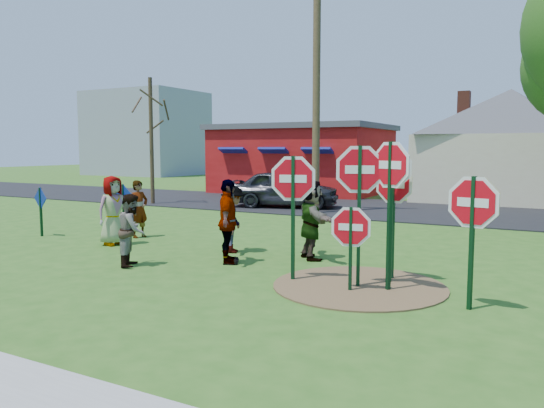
{
  "coord_description": "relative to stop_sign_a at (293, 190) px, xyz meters",
  "views": [
    {
      "loc": [
        7.63,
        -10.22,
        2.55
      ],
      "look_at": [
        1.3,
        1.52,
        1.15
      ],
      "focal_mm": 35.0,
      "sensor_mm": 36.0,
      "label": 1
    }
  ],
  "objects": [
    {
      "name": "stop_sign_g",
      "position": [
        1.28,
        0.13,
        0.15
      ],
      "size": [
        1.15,
        0.37,
        2.77
      ],
      "rotation": [
        0.0,
        0.0,
        0.29
      ],
      "color": "black",
      "rests_on": "ground"
    },
    {
      "name": "bare_tree_west",
      "position": [
        -11.89,
        9.65,
        1.94
      ],
      "size": [
        1.8,
        1.8,
        5.73
      ],
      "color": "#382819",
      "rests_on": "ground"
    },
    {
      "name": "stop_sign_a",
      "position": [
        0.0,
        0.0,
        0.0
      ],
      "size": [
        1.16,
        0.32,
        2.58
      ],
      "rotation": [
        0.0,
        0.0,
        0.26
      ],
      "color": "black",
      "rests_on": "ground"
    },
    {
      "name": "blue_diamond_b",
      "position": [
        -8.76,
        1.21,
        -0.87
      ],
      "size": [
        0.65,
        0.12,
        1.44
      ],
      "rotation": [
        0.0,
        0.0,
        -0.16
      ],
      "color": "black",
      "rests_on": "ground"
    },
    {
      "name": "distant_building",
      "position": [
        -31.2,
        31.15,
        2.23
      ],
      "size": [
        10.0,
        8.0,
        8.0
      ],
      "primitive_type": "cube",
      "color": "#8C939E",
      "rests_on": "ground"
    },
    {
      "name": "dirt_patch",
      "position": [
        1.3,
        0.15,
        -1.75
      ],
      "size": [
        3.2,
        3.2,
        0.03
      ],
      "primitive_type": "cylinder",
      "color": "brown",
      "rests_on": "ground"
    },
    {
      "name": "stop_sign_d",
      "position": [
        1.67,
        1.0,
        -0.08
      ],
      "size": [
        1.0,
        0.13,
        2.36
      ],
      "rotation": [
        0.0,
        0.0,
        -0.11
      ],
      "color": "black",
      "rests_on": "ground"
    },
    {
      "name": "person_b",
      "position": [
        -6.09,
        2.41,
        -0.94
      ],
      "size": [
        0.46,
        0.64,
        1.65
      ],
      "primitive_type": "imported",
      "rotation": [
        0.0,
        0.0,
        1.46
      ],
      "color": "#217A76",
      "rests_on": "ground"
    },
    {
      "name": "blue_diamond_d",
      "position": [
        -8.39,
        4.15,
        -0.91
      ],
      "size": [
        0.65,
        0.08,
        1.37
      ],
      "rotation": [
        0.0,
        0.0,
        0.1
      ],
      "color": "black",
      "rests_on": "ground"
    },
    {
      "name": "suv",
      "position": [
        -5.88,
        11.17,
        -0.93
      ],
      "size": [
        4.99,
        3.03,
        1.59
      ],
      "primitive_type": "imported",
      "rotation": [
        0.0,
        0.0,
        1.84
      ],
      "color": "#2C2B30",
      "rests_on": "road"
    },
    {
      "name": "utility_pole",
      "position": [
        -3.88,
        9.94,
        3.18
      ],
      "size": [
        2.23,
        0.81,
        9.4
      ],
      "rotation": [
        0.0,
        0.0,
        0.31
      ],
      "color": "#4C3823",
      "rests_on": "ground"
    },
    {
      "name": "ground",
      "position": [
        -3.2,
        1.15,
        -1.77
      ],
      "size": [
        120.0,
        120.0,
        0.0
      ],
      "primitive_type": "plane",
      "color": "#2C5C1A",
      "rests_on": "ground"
    },
    {
      "name": "stop_sign_e",
      "position": [
        1.25,
        -0.23,
        -0.69
      ],
      "size": [
        0.97,
        0.17,
        1.66
      ],
      "rotation": [
        0.0,
        0.0,
        0.16
      ],
      "color": "black",
      "rests_on": "ground"
    },
    {
      "name": "road",
      "position": [
        -3.2,
        12.65,
        -1.75
      ],
      "size": [
        120.0,
        7.5,
        0.04
      ],
      "primitive_type": "cube",
      "color": "black",
      "rests_on": "ground"
    },
    {
      "name": "person_f",
      "position": [
        -0.51,
        1.99,
        -0.84
      ],
      "size": [
        1.54,
        1.65,
        1.85
      ],
      "primitive_type": "imported",
      "rotation": [
        0.0,
        0.0,
        2.29
      ],
      "color": "#17471D",
      "rests_on": "ground"
    },
    {
      "name": "person_d",
      "position": [
        -2.51,
        1.82,
        -0.95
      ],
      "size": [
        0.98,
        1.21,
        1.64
      ],
      "primitive_type": "imported",
      "rotation": [
        0.0,
        0.0,
        1.98
      ],
      "color": "#39383E",
      "rests_on": "ground"
    },
    {
      "name": "stop_sign_f",
      "position": [
        3.3,
        -0.34,
        -0.19
      ],
      "size": [
        1.1,
        0.31,
        2.28
      ],
      "rotation": [
        0.0,
        0.0,
        -0.26
      ],
      "color": "black",
      "rests_on": "ground"
    },
    {
      "name": "blue_diamond_c",
      "position": [
        -8.53,
        3.94,
        -1.05
      ],
      "size": [
        0.66,
        0.18,
        1.18
      ],
      "rotation": [
        0.0,
        0.0,
        0.24
      ],
      "color": "black",
      "rests_on": "ground"
    },
    {
      "name": "cream_house",
      "position": [
        2.3,
        19.15,
        1.16
      ],
      "size": [
        9.4,
        9.4,
        6.5
      ],
      "color": "beige",
      "rests_on": "ground"
    },
    {
      "name": "stop_sign_b",
      "position": [
        1.72,
        0.7,
        0.18
      ],
      "size": [
        0.98,
        0.16,
        2.68
      ],
      "rotation": [
        0.0,
        0.0,
        0.14
      ],
      "color": "black",
      "rests_on": "ground"
    },
    {
      "name": "person_e",
      "position": [
        -1.93,
        0.68,
        -0.83
      ],
      "size": [
        0.92,
        1.19,
        1.88
      ],
      "primitive_type": "imported",
      "rotation": [
        0.0,
        0.0,
        2.06
      ],
      "color": "#55325C",
      "rests_on": "ground"
    },
    {
      "name": "stop_sign_c",
      "position": [
        1.85,
        0.12,
        0.21
      ],
      "size": [
        1.03,
        0.49,
        2.83
      ],
      "rotation": [
        0.0,
        0.0,
        -0.43
      ],
      "color": "black",
      "rests_on": "ground"
    },
    {
      "name": "red_building",
      "position": [
        -8.7,
        19.15,
        0.2
      ],
      "size": [
        9.4,
        7.69,
        3.9
      ],
      "color": "maroon",
      "rests_on": "ground"
    },
    {
      "name": "person_a",
      "position": [
        -5.88,
        1.18,
        -0.85
      ],
      "size": [
        0.78,
        1.01,
        1.84
      ],
      "primitive_type": "imported",
      "rotation": [
        0.0,
        0.0,
        1.33
      ],
      "color": "#3B4B89",
      "rests_on": "ground"
    },
    {
      "name": "person_c",
      "position": [
        -3.66,
        -0.49,
        -0.98
      ],
      "size": [
        0.9,
        0.96,
        1.58
      ],
      "primitive_type": "imported",
      "rotation": [
        0.0,
        0.0,
        2.09
      ],
      "color": "#986040",
      "rests_on": "ground"
    }
  ]
}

